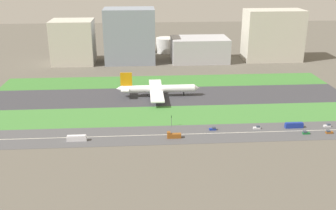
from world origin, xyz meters
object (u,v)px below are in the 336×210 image
(car_1, at_px, (329,132))
(fuel_tank_west, at_px, (142,45))
(office_tower, at_px, (199,49))
(fuel_tank_centre, at_px, (166,45))
(car_0, at_px, (257,128))
(car_2, at_px, (213,129))
(airliner, at_px, (157,89))
(traffic_light, at_px, (171,120))
(terminal_building, at_px, (73,42))
(hangar_building, at_px, (130,36))
(car_3, at_px, (306,133))
(cargo_warehouse, at_px, (273,35))
(bus_0, at_px, (294,125))
(truck_0, at_px, (174,136))
(car_4, at_px, (328,126))
(bus_1, at_px, (77,138))

(car_1, xyz_separation_m, fuel_tank_west, (-112.46, 237.00, 7.64))
(office_tower, height_order, fuel_tank_centre, office_tower)
(car_0, bearing_deg, car_2, 180.00)
(airliner, relative_size, traffic_light, 9.03)
(office_tower, relative_size, fuel_tank_west, 2.85)
(terminal_building, relative_size, hangar_building, 0.80)
(car_2, height_order, fuel_tank_west, fuel_tank_west)
(car_3, distance_m, cargo_warehouse, 197.73)
(bus_0, distance_m, traffic_light, 78.07)
(car_0, relative_size, car_1, 1.00)
(bus_0, height_order, traffic_light, traffic_light)
(car_3, relative_size, office_tower, 0.07)
(car_3, distance_m, truck_0, 81.39)
(fuel_tank_west, bearing_deg, car_1, -64.62)
(fuel_tank_west, bearing_deg, hangar_building, -106.15)
(truck_0, distance_m, hangar_building, 195.98)
(truck_0, bearing_deg, airliner, -85.01)
(car_2, height_order, cargo_warehouse, cargo_warehouse)
(car_0, bearing_deg, truck_0, -169.48)
(airliner, height_order, car_2, airliner)
(car_1, bearing_deg, bus_0, -28.56)
(traffic_light, bearing_deg, car_4, -4.58)
(hangar_building, distance_m, office_tower, 74.49)
(bus_0, height_order, fuel_tank_centre, fuel_tank_centre)
(bus_0, distance_m, cargo_warehouse, 188.73)
(hangar_building, bearing_deg, fuel_tank_centre, 48.25)
(cargo_warehouse, bearing_deg, car_2, -117.69)
(bus_0, distance_m, office_tower, 185.49)
(bus_1, relative_size, car_0, 2.64)
(truck_0, height_order, car_1, truck_0)
(car_3, height_order, car_2, same)
(fuel_tank_west, bearing_deg, cargo_warehouse, -18.12)
(car_3, bearing_deg, terminal_building, -48.69)
(car_2, height_order, terminal_building, terminal_building)
(car_2, height_order, office_tower, office_tower)
(airliner, xyz_separation_m, terminal_building, (-80.51, 114.00, 15.96))
(bus_0, bearing_deg, car_4, 0.00)
(car_4, xyz_separation_m, traffic_light, (-99.74, 7.99, 3.37))
(bus_0, bearing_deg, terminal_building, 132.20)
(airliner, distance_m, office_tower, 124.76)
(car_1, height_order, bus_0, bus_0)
(traffic_light, bearing_deg, bus_0, -5.88)
(truck_0, bearing_deg, hangar_building, -81.29)
(cargo_warehouse, distance_m, fuel_tank_centre, 120.58)
(hangar_building, bearing_deg, car_1, -56.83)
(car_3, bearing_deg, airliner, -41.49)
(truck_0, height_order, fuel_tank_west, fuel_tank_west)
(cargo_warehouse, bearing_deg, traffic_light, -124.83)
(airliner, height_order, fuel_tank_centre, airliner)
(truck_0, bearing_deg, fuel_tank_west, -86.05)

